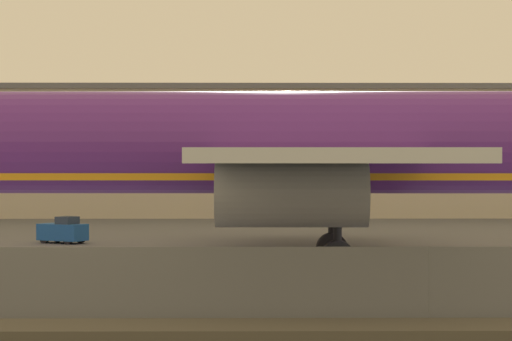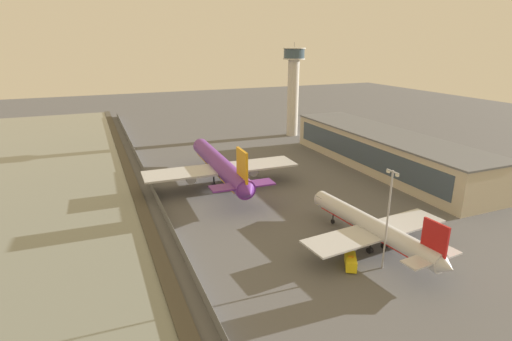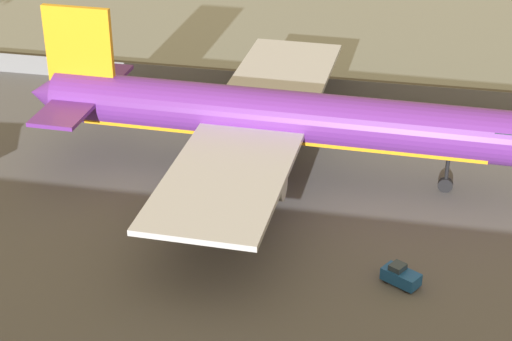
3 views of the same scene
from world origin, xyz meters
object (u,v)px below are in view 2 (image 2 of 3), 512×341
at_px(passenger_jet_silver, 372,227).
at_px(control_tower, 293,84).
at_px(apron_light_mast_apron_west, 388,215).
at_px(baggage_tug, 254,164).
at_px(ops_van, 351,262).
at_px(cargo_jet_purple, 220,166).

distance_m(passenger_jet_silver, control_tower, 110.34).
relative_size(passenger_jet_silver, apron_light_mast_apron_west, 2.00).
bearing_deg(passenger_jet_silver, apron_light_mast_apron_west, -22.89).
distance_m(baggage_tug, control_tower, 57.47).
bearing_deg(baggage_tug, passenger_jet_silver, 0.86).
relative_size(ops_van, apron_light_mast_apron_west, 0.27).
xyz_separation_m(baggage_tug, apron_light_mast_apron_west, (72.04, -2.39, 10.61)).
bearing_deg(control_tower, cargo_jet_purple, -44.72).
distance_m(ops_van, apron_light_mast_apron_west, 11.94).
xyz_separation_m(cargo_jet_purple, passenger_jet_silver, (49.87, 18.24, -1.68)).
relative_size(cargo_jet_purple, apron_light_mast_apron_west, 2.72).
bearing_deg(ops_van, passenger_jet_silver, 120.68).
xyz_separation_m(passenger_jet_silver, baggage_tug, (-64.11, -0.96, -3.85)).
relative_size(ops_van, control_tower, 0.13).
xyz_separation_m(passenger_jet_silver, control_tower, (-103.05, 34.42, 19.25)).
relative_size(baggage_tug, apron_light_mast_apron_west, 0.18).
bearing_deg(passenger_jet_silver, cargo_jet_purple, -159.91).
height_order(passenger_jet_silver, control_tower, control_tower).
relative_size(cargo_jet_purple, passenger_jet_silver, 1.36).
xyz_separation_m(ops_van, control_tower, (-108.47, 43.56, 22.63)).
distance_m(cargo_jet_purple, apron_light_mast_apron_west, 59.91).
relative_size(cargo_jet_purple, ops_van, 9.94).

